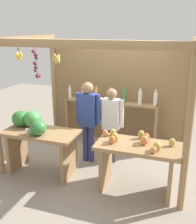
# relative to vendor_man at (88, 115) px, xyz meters

# --- Properties ---
(ground_plane) EXTENTS (12.00, 12.00, 0.00)m
(ground_plane) POSITION_rel_vendor_man_xyz_m (0.23, 0.11, -0.96)
(ground_plane) COLOR gray
(ground_plane) RESTS_ON ground
(market_stall) EXTENTS (3.26, 2.25, 2.39)m
(market_stall) POSITION_rel_vendor_man_xyz_m (0.23, 0.61, 0.44)
(market_stall) COLOR #99754C
(market_stall) RESTS_ON ground
(fruit_counter_left) EXTENTS (1.32, 0.69, 1.11)m
(fruit_counter_left) POSITION_rel_vendor_man_xyz_m (-0.74, -0.66, -0.22)
(fruit_counter_left) COLOR #99754C
(fruit_counter_left) RESTS_ON ground
(fruit_counter_right) EXTENTS (1.32, 0.64, 0.97)m
(fruit_counter_right) POSITION_rel_vendor_man_xyz_m (1.09, -0.68, -0.34)
(fruit_counter_right) COLOR #99754C
(fruit_counter_right) RESTS_ON ground
(bottle_shelf_unit) EXTENTS (2.09, 0.22, 1.36)m
(bottle_shelf_unit) POSITION_rel_vendor_man_xyz_m (0.19, 0.92, -0.14)
(bottle_shelf_unit) COLOR #99754C
(bottle_shelf_unit) RESTS_ON ground
(vendor_man) EXTENTS (0.48, 0.22, 1.60)m
(vendor_man) POSITION_rel_vendor_man_xyz_m (0.00, 0.00, 0.00)
(vendor_man) COLOR navy
(vendor_man) RESTS_ON ground
(vendor_woman) EXTENTS (0.48, 0.20, 1.48)m
(vendor_woman) POSITION_rel_vendor_man_xyz_m (0.43, 0.12, -0.08)
(vendor_woman) COLOR #4B424A
(vendor_woman) RESTS_ON ground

